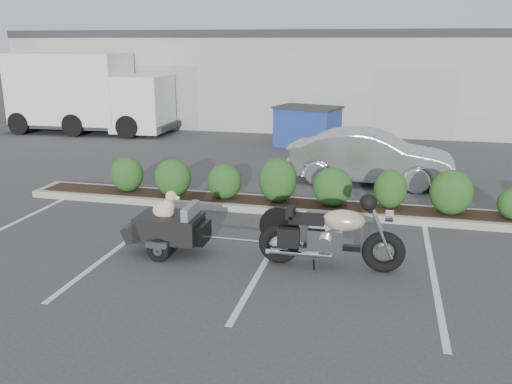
% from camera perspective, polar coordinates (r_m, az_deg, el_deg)
% --- Properties ---
extents(ground, '(90.00, 90.00, 0.00)m').
position_cam_1_polar(ground, '(10.15, -4.67, -5.01)').
color(ground, '#38383A').
rests_on(ground, ground).
extents(planter_kerb, '(12.00, 1.00, 0.15)m').
position_cam_1_polar(planter_kerb, '(11.92, 3.19, -1.45)').
color(planter_kerb, '#9E9E93').
rests_on(planter_kerb, ground).
extents(building, '(26.00, 10.00, 4.00)m').
position_cam_1_polar(building, '(26.24, 7.06, 12.07)').
color(building, '#9EA099').
rests_on(building, ground).
extents(motorcycle, '(2.38, 0.80, 1.37)m').
position_cam_1_polar(motorcycle, '(8.81, 7.80, -4.61)').
color(motorcycle, black).
rests_on(motorcycle, ground).
extents(pet_trailer, '(1.89, 1.05, 1.13)m').
position_cam_1_polar(pet_trailer, '(9.50, -9.17, -3.58)').
color(pet_trailer, black).
rests_on(pet_trailer, ground).
extents(sedan, '(4.27, 1.75, 1.38)m').
position_cam_1_polar(sedan, '(14.23, 11.96, 3.59)').
color(sedan, '#BABCC2').
rests_on(sedan, ground).
extents(dumpster, '(2.45, 2.00, 1.40)m').
position_cam_1_polar(dumpster, '(19.05, 5.44, 6.91)').
color(dumpster, navy).
rests_on(dumpster, ground).
extents(delivery_truck, '(6.87, 2.59, 3.11)m').
position_cam_1_polar(delivery_truck, '(22.90, -17.20, 9.73)').
color(delivery_truck, white).
rests_on(delivery_truck, ground).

